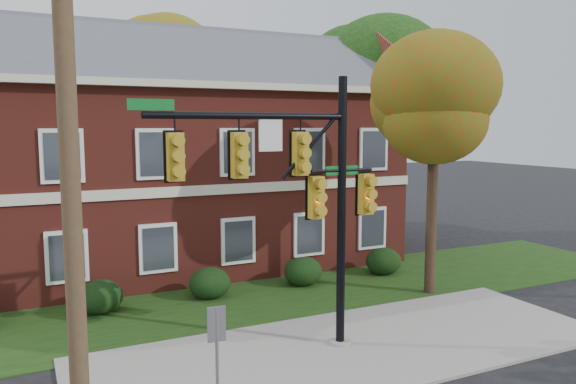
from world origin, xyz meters
name	(u,v)px	position (x,y,z in m)	size (l,w,h in m)	color
ground	(375,364)	(0.00, 0.00, 0.00)	(120.00, 120.00, 0.00)	black
sidewalk	(352,348)	(0.00, 1.00, 0.04)	(14.00, 5.00, 0.08)	gray
grass_strip	(273,296)	(0.00, 6.00, 0.02)	(30.00, 6.00, 0.04)	#193811
apartment_building	(168,144)	(-2.00, 11.95, 4.99)	(18.80, 8.80, 9.74)	maroon
hedge_left	(100,297)	(-5.50, 6.70, 0.53)	(1.40, 1.26, 1.05)	black
hedge_center	(210,283)	(-2.00, 6.70, 0.53)	(1.40, 1.26, 1.05)	black
hedge_right	(303,271)	(1.50, 6.70, 0.53)	(1.40, 1.26, 1.05)	black
hedge_far_right	(384,261)	(5.00, 6.70, 0.53)	(1.40, 1.26, 1.05)	black
tree_near_right	(443,97)	(5.22, 3.87, 6.67)	(4.50, 4.25, 8.58)	black
tree_right_rear	(386,78)	(9.31, 12.81, 8.12)	(6.30, 5.95, 10.62)	black
tree_far_rear	(156,67)	(-0.66, 19.79, 8.84)	(6.84, 6.46, 11.52)	black
traffic_signal	(298,185)	(-1.44, 1.27, 4.31)	(6.23, 0.56, 6.95)	gray
utility_pole	(70,169)	(-6.76, -0.78, 5.01)	(1.54, 0.34, 9.87)	#4C3423
sign_post	(217,347)	(-4.36, -1.16, 1.63)	(0.35, 0.07, 2.40)	slate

